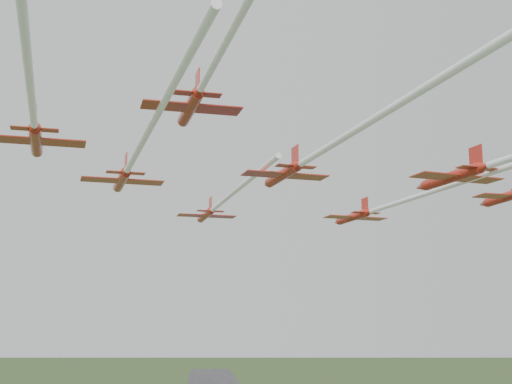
{
  "coord_description": "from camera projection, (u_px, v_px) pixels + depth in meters",
  "views": [
    {
      "loc": [
        -10.62,
        -77.51,
        38.06
      ],
      "look_at": [
        -4.21,
        5.05,
        54.12
      ],
      "focal_mm": 50.0,
      "sensor_mm": 36.0,
      "label": 1
    }
  ],
  "objects": [
    {
      "name": "jet_row2_left",
      "position": [
        135.0,
        156.0,
        72.9
      ],
      "size": [
        15.3,
        54.35,
        2.88
      ],
      "rotation": [
        0.0,
        0.0,
        0.21
      ],
      "color": "#AE2418"
    },
    {
      "name": "jet_row3_mid",
      "position": [
        353.0,
        132.0,
        58.37
      ],
      "size": [
        18.13,
        64.48,
        2.69
      ],
      "rotation": [
        0.0,
        0.0,
        0.23
      ],
      "color": "#AE2418"
    },
    {
      "name": "jet_row4_left",
      "position": [
        224.0,
        46.0,
        44.94
      ],
      "size": [
        12.48,
        52.58,
        2.4
      ],
      "rotation": [
        0.0,
        0.0,
        0.17
      ],
      "color": "#AE2418"
    },
    {
      "name": "jet_row3_left",
      "position": [
        32.0,
        102.0,
        56.61
      ],
      "size": [
        14.13,
        53.48,
        2.79
      ],
      "rotation": [
        0.0,
        0.0,
        0.19
      ],
      "color": "#AE2418"
    },
    {
      "name": "jet_lead",
      "position": [
        218.0,
        205.0,
        96.41
      ],
      "size": [
        11.33,
        43.28,
        2.56
      ],
      "rotation": [
        0.0,
        0.0,
        0.18
      ],
      "color": "#AE2418"
    },
    {
      "name": "jet_row2_right",
      "position": [
        394.0,
        204.0,
        84.55
      ],
      "size": [
        15.16,
        46.74,
        2.5
      ],
      "rotation": [
        0.0,
        0.0,
        0.26
      ],
      "color": "#AE2418"
    }
  ]
}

